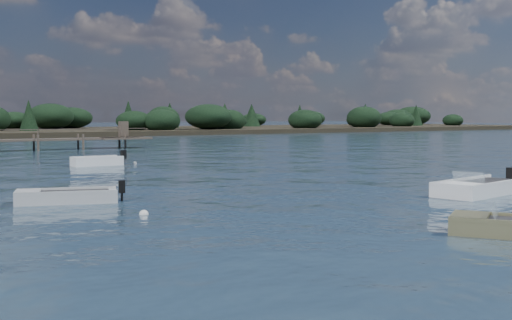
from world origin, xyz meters
TOP-DOWN VIEW (x-y plane):
  - ground at (0.00, 60.00)m, footprint 400.00×400.00m
  - dinghy_mid_grey at (-12.35, 10.16)m, footprint 4.13×2.46m
  - tender_far_white at (-5.62, 27.06)m, footprint 3.66×1.40m
  - dinghy_mid_white_a at (3.33, 3.49)m, footprint 5.62×2.91m
  - buoy_c at (-10.97, 5.85)m, footprint 0.32×0.32m
  - buoy_e at (-2.87, 27.45)m, footprint 0.32×0.32m
  - far_headland at (25.00, 100.00)m, footprint 190.00×40.00m

SIDE VIEW (x-z plane):
  - ground at x=0.00m, z-range 0.00..0.00m
  - buoy_c at x=-10.97m, z-range -0.16..0.16m
  - buoy_e at x=-2.87m, z-range -0.16..0.16m
  - dinghy_mid_grey at x=-12.35m, z-range -0.37..0.65m
  - dinghy_mid_white_a at x=3.33m, z-range -0.48..0.81m
  - tender_far_white at x=-5.62m, z-range -0.45..0.80m
  - far_headland at x=25.00m, z-range -0.94..4.86m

